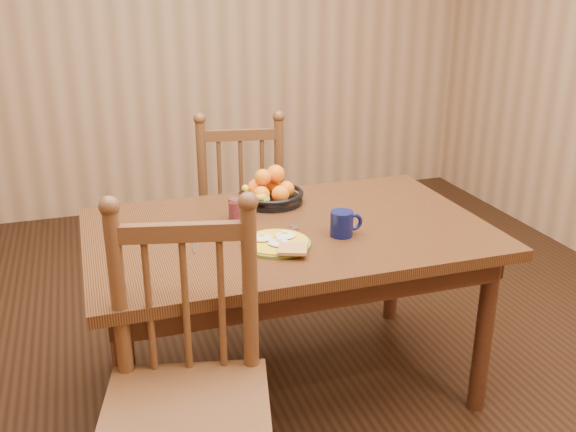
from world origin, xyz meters
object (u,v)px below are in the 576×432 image
object	(u,v)px
chair_far	(240,209)
coffee_mug	(343,223)
dining_table	(288,247)
chair_near	(187,397)
fruit_bowl	(270,192)
breakfast_plate	(277,243)

from	to	relation	value
chair_far	coffee_mug	bearing A→B (deg)	108.78
dining_table	chair_far	world-z (taller)	chair_far
chair_near	fruit_bowl	distance (m)	1.17
chair_near	breakfast_plate	size ratio (longest dim) A/B	3.58
coffee_mug	chair_near	bearing A→B (deg)	-143.61
dining_table	coffee_mug	size ratio (longest dim) A/B	12.01
breakfast_plate	fruit_bowl	bearing A→B (deg)	76.26
chair_far	fruit_bowl	distance (m)	0.66
dining_table	coffee_mug	xyz separation A→B (m)	(0.18, -0.14, 0.14)
chair_near	dining_table	bearing A→B (deg)	64.21
chair_near	fruit_bowl	xyz separation A→B (m)	(0.56, 0.98, 0.28)
dining_table	chair_far	distance (m)	0.92
chair_far	fruit_bowl	xyz separation A→B (m)	(-0.00, -0.59, 0.29)
dining_table	fruit_bowl	world-z (taller)	fruit_bowl
dining_table	chair_far	bearing A→B (deg)	88.60
chair_near	fruit_bowl	size ratio (longest dim) A/B	3.73
dining_table	coffee_mug	world-z (taller)	coffee_mug
dining_table	breakfast_plate	xyz separation A→B (m)	(-0.10, -0.16, 0.10)
chair_near	breakfast_plate	bearing A→B (deg)	61.98
dining_table	breakfast_plate	size ratio (longest dim) A/B	5.29
dining_table	chair_near	xyz separation A→B (m)	(-0.54, -0.67, -0.14)
dining_table	breakfast_plate	bearing A→B (deg)	-120.69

